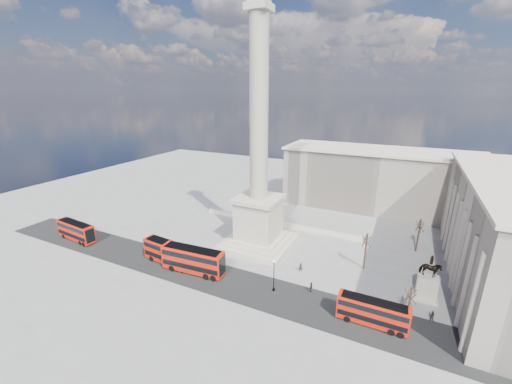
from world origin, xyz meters
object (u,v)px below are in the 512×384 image
object	(u,v)px
pedestrian_walking	(301,267)
pedestrian_crossing	(311,287)
red_bus_a	(169,253)
red_bus_e	(76,231)
pedestrian_standing	(432,316)
red_bus_c	(373,312)
equestrian_statue	(427,284)
nelsons_column	(259,187)
red_bus_b	(194,260)
victorian_lamp	(274,273)

from	to	relation	value
pedestrian_walking	pedestrian_crossing	distance (m)	6.29
red_bus_a	pedestrian_walking	size ratio (longest dim) A/B	6.57
red_bus_e	pedestrian_standing	world-z (taller)	red_bus_e
pedestrian_walking	red_bus_e	bearing A→B (deg)	173.58
red_bus_e	pedestrian_walking	world-z (taller)	red_bus_e
red_bus_c	equestrian_statue	distance (m)	11.99
red_bus_e	red_bus_c	bearing A→B (deg)	5.32
nelsons_column	red_bus_a	xyz separation A→B (m)	(-11.85, -14.74, -10.58)
red_bus_c	pedestrian_standing	bearing A→B (deg)	31.30
red_bus_a	equestrian_statue	xyz separation A→B (m)	(43.78, 9.42, 0.35)
red_bus_b	red_bus_c	size ratio (longest dim) A/B	1.25
red_bus_e	victorian_lamp	bearing A→B (deg)	6.97
red_bus_a	red_bus_e	world-z (taller)	red_bus_a
red_bus_b	red_bus_e	distance (m)	31.24
pedestrian_walking	pedestrian_standing	world-z (taller)	pedestrian_walking
red_bus_a	red_bus_c	size ratio (longest dim) A/B	1.16
red_bus_c	equestrian_statue	size ratio (longest dim) A/B	1.24
red_bus_b	equestrian_statue	world-z (taller)	equestrian_statue
pedestrian_standing	pedestrian_walking	bearing A→B (deg)	-6.91
red_bus_e	pedestrian_walking	bearing A→B (deg)	15.76
red_bus_e	pedestrian_standing	xyz separation A→B (m)	(69.76, 5.41, -1.43)
red_bus_a	red_bus_b	xyz separation A→B (m)	(6.02, -0.37, 0.19)
pedestrian_crossing	victorian_lamp	bearing A→B (deg)	107.73
red_bus_c	victorian_lamp	bearing A→B (deg)	175.86
red_bus_b	equestrian_statue	bearing A→B (deg)	10.36
victorian_lamp	pedestrian_crossing	xyz separation A→B (m)	(5.64, 2.44, -2.49)
pedestrian_walking	pedestrian_crossing	world-z (taller)	pedestrian_crossing
red_bus_b	pedestrian_standing	xyz separation A→B (m)	(38.53, 4.67, -1.74)
red_bus_c	equestrian_statue	xyz separation A→B (m)	(6.92, 9.77, 0.63)
equestrian_statue	pedestrian_crossing	distance (m)	18.04
pedestrian_crossing	equestrian_statue	bearing A→B (deg)	-75.59
red_bus_c	red_bus_e	bearing A→B (deg)	-179.20
nelsons_column	equestrian_statue	bearing A→B (deg)	-9.47
nelsons_column	red_bus_c	size ratio (longest dim) A/B	5.17
victorian_lamp	pedestrian_walking	xyz separation A→B (m)	(2.14, 7.67, -2.55)
equestrian_statue	pedestrian_crossing	world-z (taller)	equestrian_statue
red_bus_b	pedestrian_crossing	distance (m)	21.28
pedestrian_walking	pedestrian_crossing	xyz separation A→B (m)	(3.50, -5.23, 0.05)
red_bus_a	red_bus_e	xyz separation A→B (m)	(-25.21, -1.11, -0.12)
red_bus_b	pedestrian_crossing	xyz separation A→B (m)	(20.91, 3.61, -1.62)
red_bus_c	victorian_lamp	size ratio (longest dim) A/B	1.67
red_bus_e	red_bus_b	bearing A→B (deg)	5.98
red_bus_a	pedestrian_walking	world-z (taller)	red_bus_a
nelsons_column	pedestrian_standing	world-z (taller)	nelsons_column
red_bus_a	victorian_lamp	distance (m)	21.33
red_bus_a	red_bus_c	xyz separation A→B (m)	(36.86, -0.35, -0.29)
nelsons_column	red_bus_c	world-z (taller)	nelsons_column
red_bus_a	pedestrian_crossing	distance (m)	27.16
red_bus_e	victorian_lamp	xyz separation A→B (m)	(46.50, 1.91, 1.18)
pedestrian_walking	pedestrian_standing	bearing A→B (deg)	-28.73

